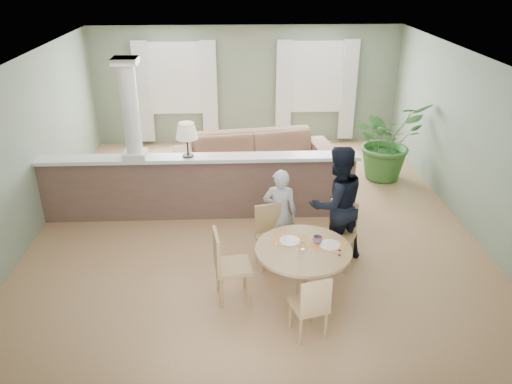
{
  "coord_description": "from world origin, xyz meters",
  "views": [
    {
      "loc": [
        -0.28,
        -7.42,
        4.06
      ],
      "look_at": [
        0.0,
        -1.0,
        1.02
      ],
      "focal_mm": 35.0,
      "sensor_mm": 36.0,
      "label": 1
    }
  ],
  "objects_px": {
    "chair_side": "(227,263)",
    "houseplant": "(387,140)",
    "chair_far_boy": "(270,233)",
    "chair_far_man": "(340,231)",
    "child_person": "(280,213)",
    "dining_table": "(303,258)",
    "sofa": "(255,159)",
    "man_person": "(336,204)",
    "chair_near": "(311,304)"
  },
  "relations": [
    {
      "from": "houseplant",
      "to": "chair_near",
      "type": "height_order",
      "value": "houseplant"
    },
    {
      "from": "man_person",
      "to": "child_person",
      "type": "bearing_deg",
      "value": -27.7
    },
    {
      "from": "chair_far_man",
      "to": "child_person",
      "type": "xyz_separation_m",
      "value": [
        -0.84,
        0.29,
        0.16
      ]
    },
    {
      "from": "man_person",
      "to": "chair_far_man",
      "type": "bearing_deg",
      "value": 85.4
    },
    {
      "from": "chair_side",
      "to": "houseplant",
      "type": "bearing_deg",
      "value": -47.77
    },
    {
      "from": "houseplant",
      "to": "dining_table",
      "type": "bearing_deg",
      "value": -119.17
    },
    {
      "from": "houseplant",
      "to": "child_person",
      "type": "relative_size",
      "value": 1.15
    },
    {
      "from": "child_person",
      "to": "man_person",
      "type": "distance_m",
      "value": 0.82
    },
    {
      "from": "dining_table",
      "to": "man_person",
      "type": "xyz_separation_m",
      "value": [
        0.59,
        0.95,
        0.28
      ]
    },
    {
      "from": "dining_table",
      "to": "child_person",
      "type": "height_order",
      "value": "child_person"
    },
    {
      "from": "sofa",
      "to": "man_person",
      "type": "height_order",
      "value": "man_person"
    },
    {
      "from": "child_person",
      "to": "man_person",
      "type": "relative_size",
      "value": 0.78
    },
    {
      "from": "chair_far_man",
      "to": "man_person",
      "type": "xyz_separation_m",
      "value": [
        -0.05,
        0.17,
        0.35
      ]
    },
    {
      "from": "chair_far_man",
      "to": "man_person",
      "type": "height_order",
      "value": "man_person"
    },
    {
      "from": "chair_far_man",
      "to": "houseplant",
      "type": "bearing_deg",
      "value": 90.85
    },
    {
      "from": "houseplant",
      "to": "dining_table",
      "type": "xyz_separation_m",
      "value": [
        -2.14,
        -3.84,
        -0.19
      ]
    },
    {
      "from": "dining_table",
      "to": "man_person",
      "type": "distance_m",
      "value": 1.15
    },
    {
      "from": "dining_table",
      "to": "chair_far_boy",
      "type": "bearing_deg",
      "value": 113.88
    },
    {
      "from": "dining_table",
      "to": "chair_side",
      "type": "height_order",
      "value": "chair_side"
    },
    {
      "from": "sofa",
      "to": "houseplant",
      "type": "bearing_deg",
      "value": -7.07
    },
    {
      "from": "chair_side",
      "to": "child_person",
      "type": "bearing_deg",
      "value": -44.29
    },
    {
      "from": "dining_table",
      "to": "chair_far_man",
      "type": "xyz_separation_m",
      "value": [
        0.63,
        0.78,
        -0.07
      ]
    },
    {
      "from": "man_person",
      "to": "chair_far_boy",
      "type": "bearing_deg",
      "value": -12.54
    },
    {
      "from": "chair_far_boy",
      "to": "man_person",
      "type": "relative_size",
      "value": 0.51
    },
    {
      "from": "houseplant",
      "to": "chair_far_man",
      "type": "xyz_separation_m",
      "value": [
        -1.51,
        -3.06,
        -0.26
      ]
    },
    {
      "from": "chair_far_man",
      "to": "chair_side",
      "type": "distance_m",
      "value": 1.79
    },
    {
      "from": "child_person",
      "to": "man_person",
      "type": "xyz_separation_m",
      "value": [
        0.79,
        -0.12,
        0.19
      ]
    },
    {
      "from": "dining_table",
      "to": "houseplant",
      "type": "bearing_deg",
      "value": 60.83
    },
    {
      "from": "chair_far_man",
      "to": "chair_near",
      "type": "xyz_separation_m",
      "value": [
        -0.64,
        -1.57,
        -0.05
      ]
    },
    {
      "from": "child_person",
      "to": "houseplant",
      "type": "bearing_deg",
      "value": -122.03
    },
    {
      "from": "dining_table",
      "to": "chair_side",
      "type": "distance_m",
      "value": 0.98
    },
    {
      "from": "chair_side",
      "to": "child_person",
      "type": "height_order",
      "value": "child_person"
    },
    {
      "from": "dining_table",
      "to": "child_person",
      "type": "relative_size",
      "value": 0.9
    },
    {
      "from": "dining_table",
      "to": "chair_side",
      "type": "relative_size",
      "value": 1.24
    },
    {
      "from": "chair_far_boy",
      "to": "chair_side",
      "type": "xyz_separation_m",
      "value": [
        -0.6,
        -0.84,
        0.06
      ]
    },
    {
      "from": "chair_near",
      "to": "man_person",
      "type": "xyz_separation_m",
      "value": [
        0.59,
        1.74,
        0.39
      ]
    },
    {
      "from": "houseplant",
      "to": "chair_side",
      "type": "relative_size",
      "value": 1.59
    },
    {
      "from": "sofa",
      "to": "child_person",
      "type": "height_order",
      "value": "child_person"
    },
    {
      "from": "chair_far_man",
      "to": "chair_side",
      "type": "relative_size",
      "value": 0.96
    },
    {
      "from": "chair_far_boy",
      "to": "chair_far_man",
      "type": "height_order",
      "value": "chair_far_man"
    },
    {
      "from": "chair_side",
      "to": "man_person",
      "type": "height_order",
      "value": "man_person"
    },
    {
      "from": "chair_far_man",
      "to": "child_person",
      "type": "bearing_deg",
      "value": -171.9
    },
    {
      "from": "sofa",
      "to": "houseplant",
      "type": "relative_size",
      "value": 2.02
    },
    {
      "from": "houseplant",
      "to": "man_person",
      "type": "height_order",
      "value": "man_person"
    },
    {
      "from": "chair_far_man",
      "to": "chair_side",
      "type": "height_order",
      "value": "chair_side"
    },
    {
      "from": "chair_near",
      "to": "chair_far_boy",
      "type": "bearing_deg",
      "value": -92.95
    },
    {
      "from": "chair_far_man",
      "to": "child_person",
      "type": "distance_m",
      "value": 0.9
    },
    {
      "from": "chair_far_boy",
      "to": "chair_side",
      "type": "bearing_deg",
      "value": -138.91
    },
    {
      "from": "dining_table",
      "to": "man_person",
      "type": "relative_size",
      "value": 0.7
    },
    {
      "from": "chair_far_boy",
      "to": "chair_side",
      "type": "height_order",
      "value": "chair_side"
    }
  ]
}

